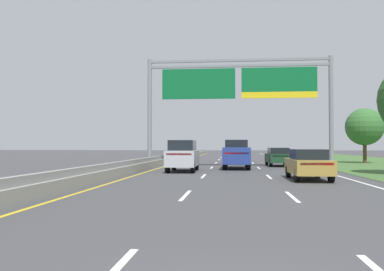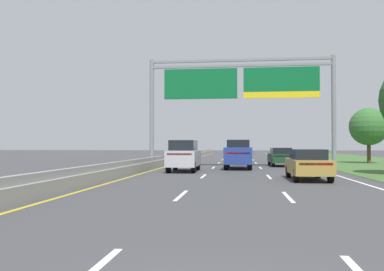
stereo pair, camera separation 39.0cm
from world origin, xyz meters
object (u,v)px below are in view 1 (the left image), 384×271
car_black_centre_lane_sedan (236,154)px  roadside_tree_mid (365,127)px  overhead_sign_gantry (238,89)px  pickup_truck_blue (236,154)px  car_silver_left_lane_suv (183,155)px  car_gold_right_lane_sedan (308,164)px  car_darkgreen_right_lane_sedan (278,156)px

car_black_centre_lane_sedan → roadside_tree_mid: (12.76, -1.74, 2.80)m
overhead_sign_gantry → pickup_truck_blue: (-0.19, -1.92, -5.32)m
car_silver_left_lane_suv → roadside_tree_mid: (16.45, 14.42, 2.52)m
car_gold_right_lane_sedan → pickup_truck_blue: bearing=19.9°
overhead_sign_gantry → car_black_centre_lane_sedan: bearing=90.9°
overhead_sign_gantry → pickup_truck_blue: 5.66m
pickup_truck_blue → car_gold_right_lane_sedan: (3.58, -9.75, -0.26)m
car_darkgreen_right_lane_sedan → car_silver_left_lane_suv: 10.79m
car_darkgreen_right_lane_sedan → overhead_sign_gantry: bearing=121.9°
overhead_sign_gantry → pickup_truck_blue: overhead_sign_gantry is taller
car_gold_right_lane_sedan → car_darkgreen_right_lane_sedan: size_ratio=0.99×
overhead_sign_gantry → roadside_tree_mid: 15.57m
pickup_truck_blue → car_black_centre_lane_sedan: pickup_truck_blue is taller
pickup_truck_blue → car_darkgreen_right_lane_sedan: (3.60, 4.19, -0.26)m
car_gold_right_lane_sedan → car_darkgreen_right_lane_sedan: bearing=-0.4°
car_darkgreen_right_lane_sedan → roadside_tree_mid: roadside_tree_mid is taller
car_silver_left_lane_suv → car_gold_right_lane_sedan: bearing=-130.1°
car_darkgreen_right_lane_sedan → pickup_truck_blue: bearing=137.6°
car_black_centre_lane_sedan → car_darkgreen_right_lane_sedan: size_ratio=1.00×
overhead_sign_gantry → car_silver_left_lane_suv: overhead_sign_gantry is taller
pickup_truck_blue → roadside_tree_mid: roadside_tree_mid is taller
pickup_truck_blue → roadside_tree_mid: 16.82m
overhead_sign_gantry → car_darkgreen_right_lane_sedan: (3.41, 2.26, -5.58)m
car_black_centre_lane_sedan → car_silver_left_lane_suv: car_silver_left_lane_suv is taller
car_silver_left_lane_suv → car_black_centre_lane_sedan: bearing=-13.6°
car_black_centre_lane_sedan → car_darkgreen_right_lane_sedan: (3.57, -8.18, 0.00)m
car_silver_left_lane_suv → overhead_sign_gantry: bearing=-34.7°
pickup_truck_blue → car_gold_right_lane_sedan: bearing=-159.5°
car_black_centre_lane_sedan → car_silver_left_lane_suv: (-3.69, -16.17, 0.28)m
overhead_sign_gantry → car_darkgreen_right_lane_sedan: overhead_sign_gantry is taller
car_gold_right_lane_sedan → roadside_tree_mid: (9.21, 20.38, 2.80)m
car_black_centre_lane_sedan → roadside_tree_mid: roadside_tree_mid is taller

